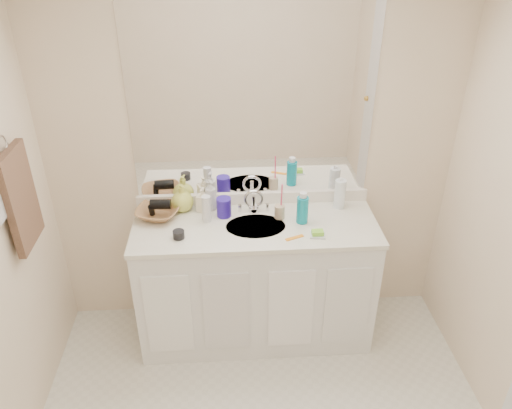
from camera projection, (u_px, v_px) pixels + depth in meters
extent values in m
cube|color=#F5DFC0|center=(253.00, 159.00, 3.16)|extent=(2.60, 0.02, 2.40)
cube|color=white|center=(255.00, 282.00, 3.31)|extent=(1.50, 0.55, 0.85)
cube|color=white|center=(255.00, 226.00, 3.09)|extent=(1.52, 0.57, 0.03)
cube|color=white|center=(253.00, 198.00, 3.29)|extent=(1.52, 0.03, 0.08)
cylinder|color=#B3AE9C|center=(256.00, 228.00, 3.07)|extent=(0.37, 0.37, 0.02)
cylinder|color=silver|center=(254.00, 204.00, 3.20)|extent=(0.02, 0.02, 0.11)
cube|color=white|center=(252.00, 104.00, 2.98)|extent=(1.48, 0.01, 1.20)
cylinder|color=#2B17A0|center=(224.00, 207.00, 3.14)|extent=(0.11, 0.11, 0.13)
cylinder|color=tan|center=(280.00, 212.00, 3.13)|extent=(0.07, 0.07, 0.09)
cylinder|color=#FF4372|center=(282.00, 197.00, 3.08)|extent=(0.01, 0.04, 0.19)
cylinder|color=#0D8FA6|center=(302.00, 210.00, 3.07)|extent=(0.10, 0.10, 0.17)
cylinder|color=white|center=(340.00, 194.00, 3.22)|extent=(0.09, 0.09, 0.19)
cube|color=white|center=(317.00, 235.00, 2.97)|extent=(0.10, 0.09, 0.01)
cube|color=#84D935|center=(318.00, 233.00, 2.96)|extent=(0.07, 0.05, 0.02)
cube|color=orange|center=(295.00, 238.00, 2.95)|extent=(0.12, 0.07, 0.00)
cylinder|color=black|center=(179.00, 234.00, 2.94)|extent=(0.09, 0.09, 0.05)
cylinder|color=silver|center=(206.00, 209.00, 3.08)|extent=(0.07, 0.07, 0.17)
imported|color=silver|center=(211.00, 195.00, 3.20)|extent=(0.10, 0.10, 0.21)
imported|color=#FEF0CF|center=(203.00, 199.00, 3.19)|extent=(0.10, 0.10, 0.16)
imported|color=#CCD251|center=(182.00, 198.00, 3.19)|extent=(0.18, 0.18, 0.18)
imported|color=#92623B|center=(158.00, 212.00, 3.15)|extent=(0.32, 0.32, 0.07)
cylinder|color=black|center=(161.00, 204.00, 3.12)|extent=(0.13, 0.07, 0.06)
torus|color=silver|center=(2.00, 146.00, 2.46)|extent=(0.01, 0.11, 0.11)
cube|color=#412D23|center=(21.00, 199.00, 2.61)|extent=(0.04, 0.32, 0.55)
cube|color=silver|center=(0.00, 210.00, 2.41)|extent=(0.01, 0.08, 0.13)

